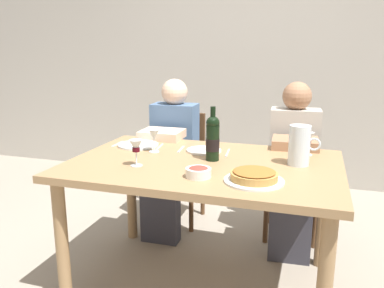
{
  "coord_description": "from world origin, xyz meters",
  "views": [
    {
      "loc": [
        0.58,
        -2.05,
        1.38
      ],
      "look_at": [
        -0.09,
        0.06,
        0.84
      ],
      "focal_mm": 36.91,
      "sensor_mm": 36.0,
      "label": 1
    }
  ],
  "objects": [
    {
      "name": "spoon_right_setting",
      "position": [
        -0.21,
        0.23,
        0.76
      ],
      "size": [
        0.03,
        0.16,
        0.0
      ],
      "primitive_type": "cube",
      "rotation": [
        0.0,
        0.0,
        1.69
      ],
      "color": "silver",
      "rests_on": "dining_table"
    },
    {
      "name": "knife_right_setting",
      "position": [
        0.09,
        0.23,
        0.76
      ],
      "size": [
        0.03,
        0.18,
        0.0
      ],
      "primitive_type": "cube",
      "rotation": [
        0.0,
        0.0,
        1.68
      ],
      "color": "silver",
      "rests_on": "dining_table"
    },
    {
      "name": "dinner_plate_left_setting",
      "position": [
        -0.51,
        0.23,
        0.77
      ],
      "size": [
        0.26,
        0.26,
        0.01
      ],
      "primitive_type": "cylinder",
      "color": "silver",
      "rests_on": "dining_table"
    },
    {
      "name": "wine_glass_right_diner",
      "position": [
        -0.33,
        -0.18,
        0.86
      ],
      "size": [
        0.07,
        0.07,
        0.14
      ],
      "color": "silver",
      "rests_on": "dining_table"
    },
    {
      "name": "diner_right",
      "position": [
        0.46,
        0.66,
        0.62
      ],
      "size": [
        0.35,
        0.52,
        1.16
      ],
      "rotation": [
        0.0,
        0.0,
        3.21
      ],
      "color": "#B7B2A8",
      "rests_on": "ground"
    },
    {
      "name": "wine_glass_left_diner",
      "position": [
        -0.35,
        0.12,
        0.86
      ],
      "size": [
        0.06,
        0.06,
        0.14
      ],
      "color": "silver",
      "rests_on": "dining_table"
    },
    {
      "name": "knife_left_setting",
      "position": [
        -0.36,
        0.23,
        0.76
      ],
      "size": [
        0.03,
        0.18,
        0.0
      ],
      "primitive_type": "cube",
      "rotation": [
        0.0,
        0.0,
        1.71
      ],
      "color": "silver",
      "rests_on": "dining_table"
    },
    {
      "name": "water_pitcher",
      "position": [
        0.51,
        0.1,
        0.86
      ],
      "size": [
        0.17,
        0.12,
        0.22
      ],
      "color": "silver",
      "rests_on": "dining_table"
    },
    {
      "name": "wine_bottle",
      "position": [
        0.04,
        0.05,
        0.89
      ],
      "size": [
        0.08,
        0.08,
        0.31
      ],
      "color": "black",
      "rests_on": "dining_table"
    },
    {
      "name": "ground_plane",
      "position": [
        0.0,
        0.0,
        0.0
      ],
      "size": [
        8.0,
        8.0,
        0.0
      ],
      "primitive_type": "plane",
      "color": "gray"
    },
    {
      "name": "dinner_plate_right_setting",
      "position": [
        -0.06,
        0.23,
        0.77
      ],
      "size": [
        0.22,
        0.22,
        0.01
      ],
      "primitive_type": "cylinder",
      "color": "white",
      "rests_on": "dining_table"
    },
    {
      "name": "back_wall",
      "position": [
        0.0,
        2.08,
        1.4
      ],
      "size": [
        8.0,
        0.1,
        2.8
      ],
      "primitive_type": "cube",
      "color": "#B2ADA3",
      "rests_on": "ground"
    },
    {
      "name": "chair_left",
      "position": [
        -0.45,
        0.89,
        0.5
      ],
      "size": [
        0.41,
        0.41,
        0.87
      ],
      "rotation": [
        0.0,
        0.0,
        3.16
      ],
      "color": "brown",
      "rests_on": "ground"
    },
    {
      "name": "dining_table",
      "position": [
        0.0,
        0.0,
        0.67
      ],
      "size": [
        1.5,
        1.0,
        0.76
      ],
      "color": "#9E7A51",
      "rests_on": "ground"
    },
    {
      "name": "fork_left_setting",
      "position": [
        -0.66,
        0.23,
        0.76
      ],
      "size": [
        0.02,
        0.16,
        0.0
      ],
      "primitive_type": "cube",
      "rotation": [
        0.0,
        0.0,
        1.6
      ],
      "color": "silver",
      "rests_on": "dining_table"
    },
    {
      "name": "salad_bowl",
      "position": [
        0.05,
        -0.27,
        0.79
      ],
      "size": [
        0.13,
        0.13,
        0.06
      ],
      "color": "white",
      "rests_on": "dining_table"
    },
    {
      "name": "wine_glass_centre",
      "position": [
        0.55,
        0.33,
        0.86
      ],
      "size": [
        0.07,
        0.07,
        0.14
      ],
      "color": "silver",
      "rests_on": "dining_table"
    },
    {
      "name": "baked_tart",
      "position": [
        0.32,
        -0.26,
        0.79
      ],
      "size": [
        0.29,
        0.29,
        0.06
      ],
      "color": "silver",
      "rests_on": "dining_table"
    },
    {
      "name": "chair_right",
      "position": [
        0.44,
        0.89,
        0.5
      ],
      "size": [
        0.43,
        0.43,
        0.87
      ],
      "rotation": [
        0.0,
        0.0,
        3.21
      ],
      "color": "brown",
      "rests_on": "ground"
    },
    {
      "name": "diner_left",
      "position": [
        -0.45,
        0.65,
        0.62
      ],
      "size": [
        0.34,
        0.5,
        1.16
      ],
      "rotation": [
        0.0,
        0.0,
        3.16
      ],
      "color": "#4C6B93",
      "rests_on": "ground"
    }
  ]
}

